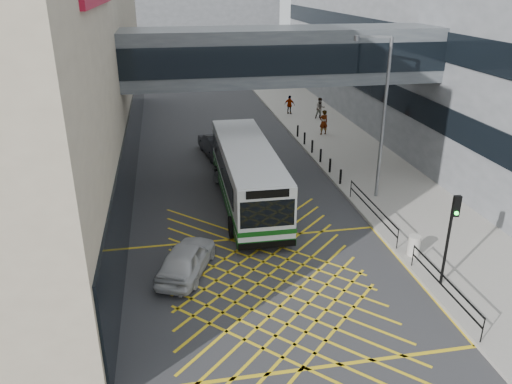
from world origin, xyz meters
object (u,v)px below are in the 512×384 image
traffic_light (451,228)px  pedestrian_c (290,105)px  car_white (186,258)px  car_dark (217,145)px  car_silver (233,166)px  bus (247,173)px  litter_bin (414,246)px  pedestrian_b (320,108)px  pedestrian_a (324,122)px  street_lamp (381,110)px

traffic_light → pedestrian_c: (0.70, 28.21, -1.72)m
car_white → pedestrian_c: pedestrian_c is taller
car_dark → car_silver: car_dark is taller
bus → litter_bin: size_ratio=12.61×
car_dark → bus: bearing=86.5°
car_dark → pedestrian_b: (10.00, 7.94, 0.28)m
bus → traffic_light: (6.31, -9.75, 0.97)m
litter_bin → car_silver: bearing=119.1°
pedestrian_c → pedestrian_a: bearing=131.1°
bus → traffic_light: traffic_light is taller
bus → pedestrian_c: size_ratio=7.01×
litter_bin → pedestrian_c: pedestrian_c is taller
street_lamp → pedestrian_a: (0.95, 12.29, -3.99)m
traffic_light → pedestrian_a: 21.44m
car_dark → pedestrian_a: size_ratio=2.63×
bus → pedestrian_b: size_ratio=6.38×
car_white → traffic_light: bearing=-174.7°
car_dark → street_lamp: size_ratio=0.59×
pedestrian_a → traffic_light: bearing=75.1°
car_silver → pedestrian_c: size_ratio=2.48×
car_silver → litter_bin: bearing=141.1°
car_dark → traffic_light: traffic_light is taller
pedestrian_c → car_dark: bearing=85.0°
car_dark → car_silver: bearing=89.1°
street_lamp → pedestrian_c: 19.64m
car_white → pedestrian_c: size_ratio=2.64×
car_dark → pedestrian_a: pedestrian_a is taller
street_lamp → pedestrian_a: size_ratio=4.48×
traffic_light → street_lamp: 9.36m
car_silver → litter_bin: (6.47, -11.64, -0.02)m
pedestrian_b → pedestrian_c: 3.10m
pedestrian_b → pedestrian_c: bearing=133.4°
traffic_light → pedestrian_c: size_ratio=2.35×
car_white → car_silver: size_ratio=1.07×
car_silver → traffic_light: size_ratio=1.05×
traffic_light → car_silver: bearing=122.0°
street_lamp → pedestrian_c: bearing=110.5°
street_lamp → pedestrian_b: street_lamp is taller
bus → car_silver: bearing=93.3°
bus → street_lamp: (7.10, -0.73, 3.37)m
car_silver → traffic_light: (6.51, -14.06, 2.08)m
car_silver → litter_bin: car_silver is taller
car_white → pedestrian_a: pedestrian_a is taller
pedestrian_a → pedestrian_c: 6.98m
pedestrian_c → litter_bin: bearing=121.0°
street_lamp → litter_bin: bearing=-76.8°
car_white → car_dark: car_dark is taller
pedestrian_a → pedestrian_b: size_ratio=1.06×
litter_bin → pedestrian_c: bearing=88.3°
bus → car_dark: size_ratio=2.29×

